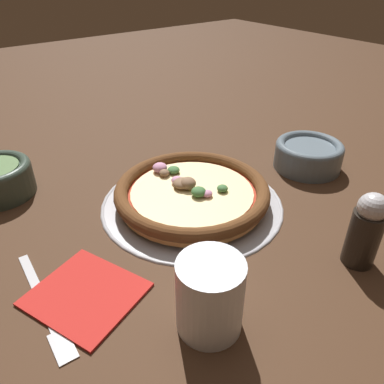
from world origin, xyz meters
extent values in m
plane|color=#3D2616|center=(0.00, 0.00, 0.00)|extent=(3.00, 3.00, 0.00)
cylinder|color=#9E9EA3|center=(0.00, 0.00, 0.00)|extent=(0.30, 0.30, 0.00)
torus|color=#9E9EA3|center=(0.00, 0.00, 0.00)|extent=(0.31, 0.31, 0.01)
cylinder|color=#BC7F42|center=(0.00, 0.00, 0.01)|extent=(0.24, 0.24, 0.01)
torus|color=#563319|center=(0.00, 0.00, 0.03)|extent=(0.26, 0.26, 0.02)
cylinder|color=#A32D19|center=(0.00, 0.00, 0.02)|extent=(0.22, 0.22, 0.00)
cylinder|color=beige|center=(0.00, 0.00, 0.03)|extent=(0.21, 0.21, 0.00)
ellipsoid|color=brown|center=(-0.02, -0.01, 0.03)|extent=(0.04, 0.04, 0.02)
ellipsoid|color=brown|center=(-0.01, 0.00, 0.04)|extent=(0.04, 0.04, 0.02)
ellipsoid|color=#3D6B38|center=(0.02, 0.00, 0.03)|extent=(0.04, 0.04, 0.02)
ellipsoid|color=#3D6B38|center=(0.03, 0.04, 0.03)|extent=(0.02, 0.02, 0.01)
ellipsoid|color=#3D6B38|center=(-0.07, 0.01, 0.03)|extent=(0.03, 0.03, 0.01)
ellipsoid|color=#C17FA3|center=(0.03, 0.01, 0.03)|extent=(0.03, 0.03, 0.01)
ellipsoid|color=#C17FA3|center=(-0.09, -0.01, 0.03)|extent=(0.03, 0.03, 0.02)
ellipsoid|color=brown|center=(-0.07, -0.01, 0.03)|extent=(0.02, 0.02, 0.01)
ellipsoid|color=#C17FA3|center=(-0.04, -0.01, 0.03)|extent=(0.03, 0.03, 0.01)
cylinder|color=slate|center=(0.04, 0.26, 0.02)|extent=(0.13, 0.13, 0.05)
torus|color=slate|center=(0.04, 0.26, 0.05)|extent=(0.13, 0.13, 0.02)
cylinder|color=silver|center=(0.21, -0.13, 0.05)|extent=(0.08, 0.08, 0.09)
cube|color=#B2231E|center=(0.08, -0.23, 0.00)|extent=(0.16, 0.15, 0.01)
cube|color=#B7B7BC|center=(0.03, -0.28, 0.00)|extent=(0.15, 0.02, 0.00)
cube|color=#B7B7BC|center=(0.13, -0.28, 0.00)|extent=(0.05, 0.02, 0.00)
cylinder|color=black|center=(0.25, 0.10, 0.04)|extent=(0.04, 0.04, 0.08)
sphere|color=#B2B2B7|center=(0.25, 0.10, 0.09)|extent=(0.04, 0.04, 0.04)
camera|label=1|loc=(0.42, -0.32, 0.37)|focal=35.00mm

